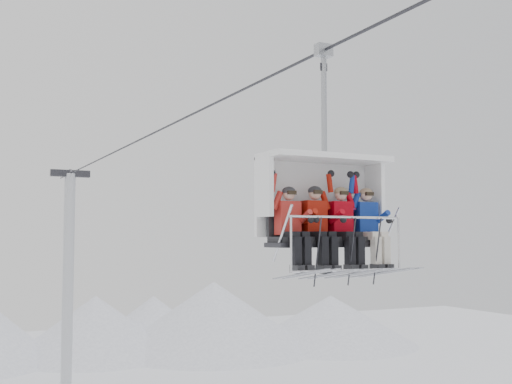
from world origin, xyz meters
name	(u,v)px	position (x,y,z in m)	size (l,w,h in m)	color
ridgeline	(0,329)	(-1.58, 42.05, 2.84)	(72.00, 21.00, 7.00)	white
lift_tower_right	(67,319)	(0.00, 22.00, 5.78)	(2.00, 1.80, 13.48)	silver
haul_cable	(256,83)	(0.00, 0.00, 13.30)	(0.06, 0.06, 50.00)	#2C2C30
chairlift_carrier	(321,199)	(0.00, -2.60, 10.66)	(2.32, 1.17, 3.98)	black
skier_far_left	(292,225)	(-0.77, -2.90, 10.19)	(0.38, 1.69, 1.55)	red
skier_center_left	(318,225)	(-0.26, -2.90, 10.20)	(0.40, 1.69, 1.59)	#A21609
skier_center_right	(344,225)	(0.27, -2.90, 10.20)	(0.40, 1.69, 1.59)	#B20311
skier_far_right	(369,225)	(0.81, -2.90, 10.20)	(0.40, 1.69, 1.59)	navy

